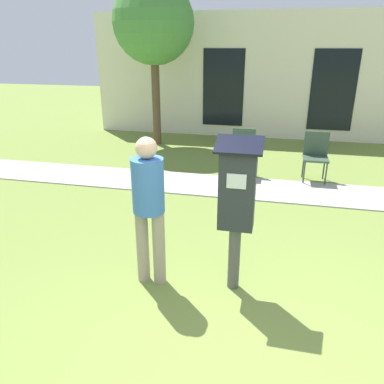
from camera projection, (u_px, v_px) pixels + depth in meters
name	position (u px, v px, depth m)	size (l,w,h in m)	color
ground_plane	(244.00, 378.00, 2.87)	(40.00, 40.00, 0.00)	olive
sidewalk	(266.00, 189.00, 6.58)	(12.00, 1.10, 0.02)	#A3A099
building_facade	(277.00, 77.00, 9.75)	(10.00, 0.26, 3.20)	beige
parking_meter	(237.00, 197.00, 3.58)	(0.44, 0.31, 1.59)	#4C4C4C
person_standing	(149.00, 201.00, 3.71)	(0.32, 0.32, 1.58)	gray
outdoor_chair_left	(243.00, 149.00, 7.14)	(0.44, 0.44, 0.90)	#334738
outdoor_chair_middle	(316.00, 153.00, 6.89)	(0.44, 0.44, 0.90)	#334738
tree	(153.00, 23.00, 8.65)	(1.90, 1.90, 3.82)	brown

